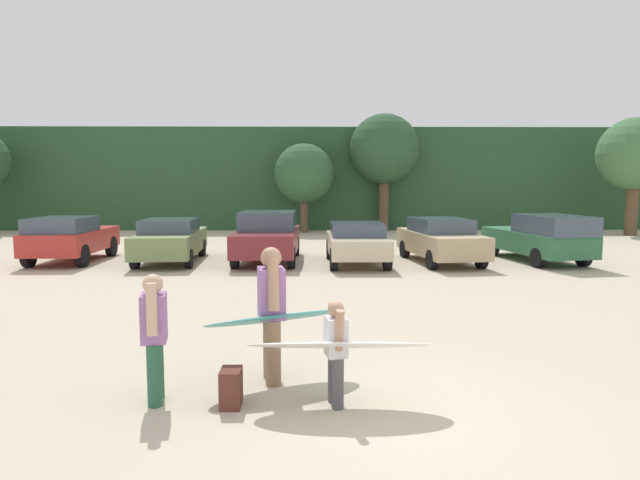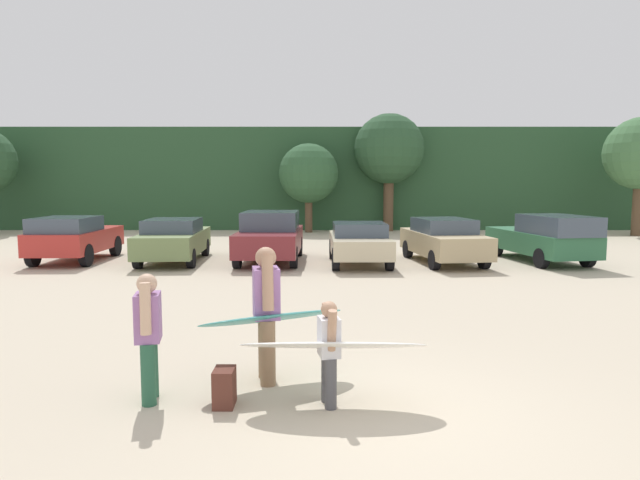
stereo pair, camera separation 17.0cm
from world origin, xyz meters
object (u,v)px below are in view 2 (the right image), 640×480
at_px(parked_car_maroon, 271,236).
at_px(surfboard_teal, 273,318).
at_px(parked_car_champagne, 359,242).
at_px(person_companion, 148,330).
at_px(parked_car_tan, 444,240).
at_px(person_child, 329,347).
at_px(parked_car_forest_green, 545,237).
at_px(parked_car_olive_green, 174,239).
at_px(parked_car_red, 74,237).
at_px(person_adult, 266,306).
at_px(backpack_dropped, 224,387).
at_px(surfboard_white, 333,345).

distance_m(parked_car_maroon, surfboard_teal, 11.25).
bearing_deg(parked_car_champagne, person_companion, 162.79).
relative_size(parked_car_tan, person_child, 3.54).
height_order(parked_car_maroon, parked_car_forest_green, parked_car_maroon).
height_order(parked_car_champagne, parked_car_tan, parked_car_tan).
height_order(parked_car_tan, person_companion, person_companion).
xyz_separation_m(parked_car_olive_green, surfboard_teal, (4.26, -11.13, 0.10)).
bearing_deg(person_companion, parked_car_red, -73.22).
distance_m(parked_car_olive_green, person_adult, 11.89).
relative_size(parked_car_forest_green, backpack_dropped, 10.53).
distance_m(parked_car_olive_green, backpack_dropped, 12.55).
xyz_separation_m(parked_car_red, parked_car_maroon, (6.55, 0.05, 0.04)).
xyz_separation_m(parked_car_red, backpack_dropped, (7.07, -11.99, -0.59)).
relative_size(parked_car_champagne, backpack_dropped, 8.85).
bearing_deg(parked_car_champagne, parked_car_olive_green, 83.87).
bearing_deg(surfboard_white, parked_car_champagne, -95.26).
relative_size(parked_car_maroon, backpack_dropped, 10.01).
relative_size(parked_car_olive_green, person_companion, 2.88).
relative_size(parked_car_olive_green, parked_car_maroon, 0.99).
distance_m(parked_car_forest_green, surfboard_white, 13.84).
height_order(parked_car_forest_green, person_companion, parked_car_forest_green).
bearing_deg(person_companion, surfboard_white, 165.69).
height_order(person_child, surfboard_teal, person_child).
bearing_deg(person_child, surfboard_teal, -58.48).
xyz_separation_m(parked_car_maroon, parked_car_tan, (5.72, -0.32, -0.09)).
xyz_separation_m(parked_car_maroon, surfboard_teal, (1.03, -11.20, -0.01)).
bearing_deg(parked_car_olive_green, parked_car_champagne, -98.55).
height_order(parked_car_red, parked_car_tan, parked_car_red).
height_order(parked_car_champagne, parked_car_forest_green, parked_car_forest_green).
height_order(parked_car_maroon, surfboard_white, parked_car_maroon).
height_order(person_companion, surfboard_white, person_companion).
relative_size(parked_car_red, parked_car_maroon, 0.88).
bearing_deg(parked_car_forest_green, parked_car_tan, 82.66).
bearing_deg(parked_car_maroon, surfboard_white, -170.44).
distance_m(parked_car_tan, person_adult, 11.88).
relative_size(parked_car_tan, surfboard_teal, 2.17).
bearing_deg(surfboard_teal, parked_car_tan, -138.39).
bearing_deg(backpack_dropped, surfboard_white, 0.95).
xyz_separation_m(parked_car_champagne, person_adult, (-1.97, -10.55, 0.29)).
bearing_deg(surfboard_white, parked_car_tan, -108.16).
bearing_deg(parked_car_olive_green, person_child, -160.49).
bearing_deg(backpack_dropped, parked_car_forest_green, 54.08).
relative_size(parked_car_red, parked_car_champagne, 1.00).
distance_m(parked_car_olive_green, surfboard_white, 12.96).
height_order(parked_car_red, surfboard_white, parked_car_red).
height_order(person_adult, surfboard_white, person_adult).
height_order(parked_car_champagne, surfboard_white, parked_car_champagne).
relative_size(surfboard_teal, surfboard_white, 0.92).
bearing_deg(person_companion, backpack_dropped, 159.44).
relative_size(person_adult, person_companion, 1.15).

